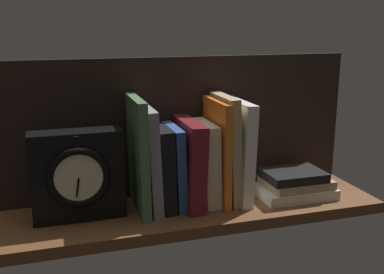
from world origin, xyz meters
TOP-DOWN VIEW (x-y plane):
  - ground_plane at (0.00, 0.00)cm, footprint 84.79×22.34cm
  - back_panel at (0.00, 10.57)cm, footprint 84.79×1.20cm
  - book_green_romantic at (-12.28, 1.94)cm, footprint 2.33×15.58cm
  - book_gray_chess at (-9.87, 1.94)cm, footprint 3.12×14.17cm
  - book_black_skeptic at (-6.91, 1.94)cm, footprint 3.50×12.37cm
  - book_blue_modern at (-4.07, 1.94)cm, footprint 2.66×12.38cm
  - book_maroon_dawkins at (-0.90, 1.94)cm, footprint 4.37×16.06cm
  - book_cream_twain at (2.99, 1.94)cm, footprint 4.09×12.53cm
  - book_orange_pandolfini at (5.84, 1.94)cm, footprint 1.87×14.87cm
  - book_tan_shortstories at (8.11, 1.94)cm, footprint 3.56×13.56cm
  - book_white_catcher at (10.86, 1.94)cm, footprint 3.17×15.40cm
  - framed_clock at (-25.21, 0.89)cm, footprint 18.89×7.04cm
  - book_stack_side at (24.49, -1.28)cm, footprint 17.74×12.09cm

SIDE VIEW (x-z plane):
  - ground_plane at x=0.00cm, z-range -2.50..0.00cm
  - book_stack_side at x=24.49cm, z-range -0.26..6.21cm
  - book_blue_modern at x=-4.07cm, z-range -0.03..18.34cm
  - book_black_skeptic at x=-6.91cm, z-range -0.04..18.36cm
  - book_cream_twain at x=2.99cm, z-range -0.05..18.73cm
  - framed_clock at x=-25.21cm, z-range 0.08..18.98cm
  - book_maroon_dawkins at x=-0.90cm, z-range -0.06..19.35cm
  - book_gray_chess at x=-9.87cm, z-range -0.03..22.91cm
  - book_white_catcher at x=10.86cm, z-range -0.03..23.23cm
  - book_orange_pandolfini at x=5.84cm, z-range -0.01..23.61cm
  - book_tan_shortstories at x=8.11cm, z-range -0.04..24.58cm
  - book_green_romantic at x=-12.28cm, z-range -0.01..25.05cm
  - back_panel at x=0.00cm, z-range 0.00..32.65cm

